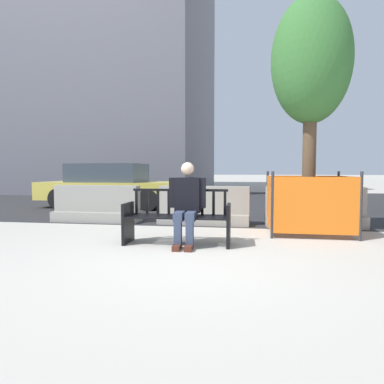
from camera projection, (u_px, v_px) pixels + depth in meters
The scene contains 11 objects.
ground_plane at pixel (189, 261), 4.47m from camera, with size 200.00×200.00×0.00m, color #ADA89E.
street_asphalt at pixel (227, 202), 13.04m from camera, with size 120.00×12.00×0.01m, color #28282B.
street_bench at pixel (178, 219), 5.50m from camera, with size 1.70×0.55×0.88m.
seated_person at pixel (187, 202), 5.40m from camera, with size 0.58×0.72×1.31m.
jersey_barrier_centre at pixel (204, 209), 7.60m from camera, with size 2.03×0.77×0.84m.
jersey_barrier_left at pixel (97, 207), 7.95m from camera, with size 2.01×0.71×0.84m.
jersey_barrier_right at pixel (314, 211), 7.21m from camera, with size 2.01×0.72×0.84m.
street_tree at pixel (311, 63), 6.38m from camera, with size 1.47×1.47×4.43m.
construction_fence at pixel (308, 202), 6.54m from camera, with size 1.50×1.50×1.17m.
car_taxi_near at pixel (112, 186), 11.14m from camera, with size 4.66×2.03×1.41m.
building_centre_left at pixel (85, 52), 22.60m from camera, with size 15.97×13.57×18.01m.
Camera 1 is at (0.73, -4.34, 1.18)m, focal length 32.00 mm.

